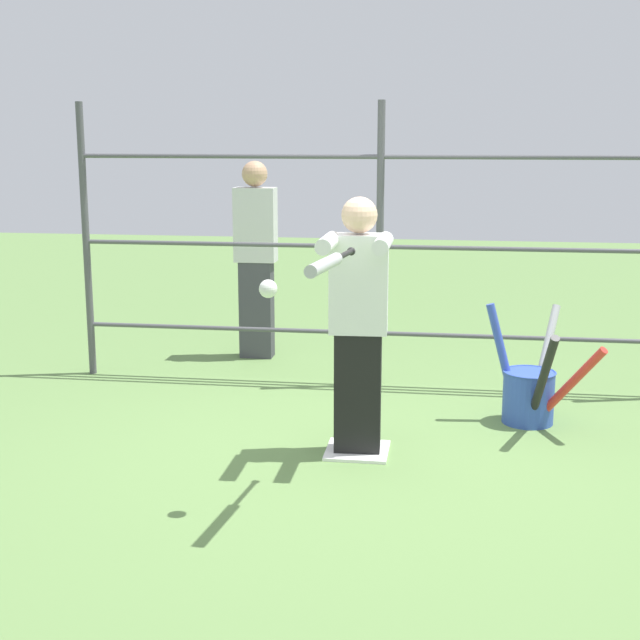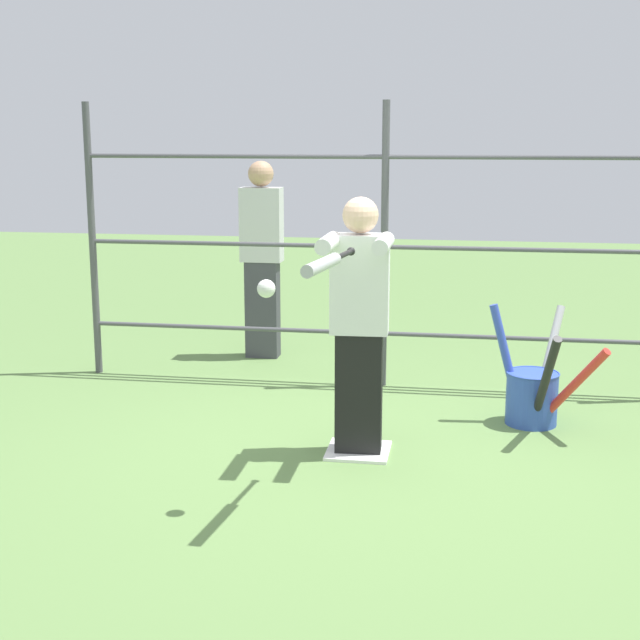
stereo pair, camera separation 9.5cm
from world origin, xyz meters
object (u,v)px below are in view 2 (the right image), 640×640
object	(u,v)px
bat_bucket	(534,393)
bystander_behind_fence	(262,257)
batter	(359,318)
baseball_bat_swinging	(326,263)
softball_in_flight	(266,289)

from	to	relation	value
bat_bucket	bystander_behind_fence	size ratio (longest dim) A/B	0.59
batter	bat_bucket	bearing A→B (deg)	-145.53
baseball_bat_swinging	bystander_behind_fence	world-z (taller)	bystander_behind_fence
softball_in_flight	bat_bucket	distance (m)	2.51
batter	baseball_bat_swinging	xyz separation A→B (m)	(0.06, 0.96, 0.48)
softball_in_flight	bystander_behind_fence	size ratio (longest dim) A/B	0.05
batter	softball_in_flight	world-z (taller)	batter
baseball_bat_swinging	bystander_behind_fence	size ratio (longest dim) A/B	0.50
softball_in_flight	bystander_behind_fence	bearing A→B (deg)	-76.44
baseball_bat_swinging	softball_in_flight	xyz separation A→B (m)	(0.31, -0.01, -0.14)
softball_in_flight	bat_bucket	world-z (taller)	softball_in_flight
baseball_bat_swinging	bat_bucket	xyz separation A→B (m)	(-1.20, -1.74, -1.14)
bat_bucket	batter	bearing A→B (deg)	34.47
softball_in_flight	batter	bearing A→B (deg)	-111.40
bystander_behind_fence	bat_bucket	bearing A→B (deg)	145.20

